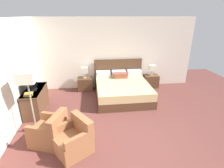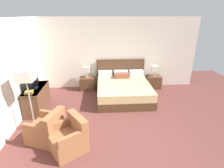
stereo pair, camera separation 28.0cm
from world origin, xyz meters
TOP-DOWN VIEW (x-y plane):
  - ground_plane at (0.00, 0.00)m, footprint 10.90×10.90m
  - wall_back at (0.00, 3.66)m, footprint 6.59×0.06m
  - wall_left at (-2.72, 1.52)m, footprint 0.06×5.43m
  - bed at (0.32, 2.63)m, footprint 1.88×2.06m
  - nightstand_left at (-1.00, 3.37)m, footprint 0.56×0.41m
  - nightstand_right at (1.63, 3.37)m, footprint 0.56×0.41m
  - table_lamp_left at (-1.00, 3.37)m, footprint 0.24×0.24m
  - table_lamp_right at (1.63, 3.37)m, footprint 0.24×0.24m
  - dresser at (-2.43, 1.89)m, footprint 0.49×1.21m
  - tv at (-2.42, 1.85)m, footprint 0.18×0.75m
  - book_red_cover at (-2.44, 1.45)m, footprint 0.21×0.16m
  - book_blue_cover at (-2.44, 1.45)m, footprint 0.23×0.21m
  - book_small_top at (-2.42, 1.45)m, footprint 0.22×0.18m
  - armchair_by_window at (-1.74, 0.43)m, footprint 0.88×0.87m
  - armchair_companion at (-1.18, 0.08)m, footprint 0.95×0.95m
  - floor_lamp at (-2.16, 0.80)m, footprint 0.39×0.39m

SIDE VIEW (x-z plane):
  - ground_plane at x=0.00m, z-range 0.00..0.00m
  - nightstand_left at x=-1.00m, z-range 0.00..0.50m
  - nightstand_right at x=1.63m, z-range 0.00..0.50m
  - armchair_by_window at x=-1.74m, z-range -0.10..0.66m
  - armchair_companion at x=-1.18m, z-range -0.10..0.66m
  - bed at x=0.32m, z-range -0.27..0.87m
  - dresser at x=-2.43m, z-range 0.01..0.75m
  - book_red_cover at x=-2.44m, z-range 0.73..0.77m
  - book_blue_cover at x=-2.44m, z-range 0.77..0.80m
  - table_lamp_left at x=-1.00m, z-range 0.60..1.02m
  - table_lamp_right at x=1.63m, z-range 0.60..1.02m
  - book_small_top at x=-2.42m, z-range 0.80..0.83m
  - tv at x=-2.42m, z-range 0.73..1.20m
  - wall_back at x=0.00m, z-range 0.00..2.69m
  - wall_left at x=-2.72m, z-range 0.00..2.69m
  - floor_lamp at x=-2.16m, z-range 0.59..2.21m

